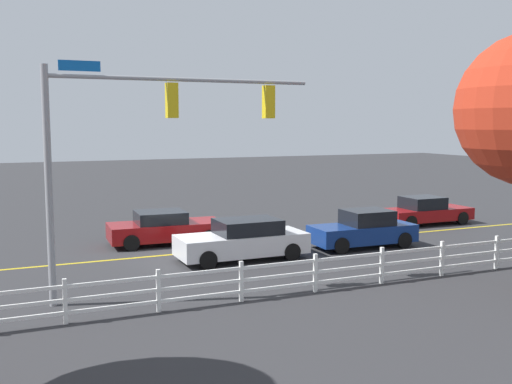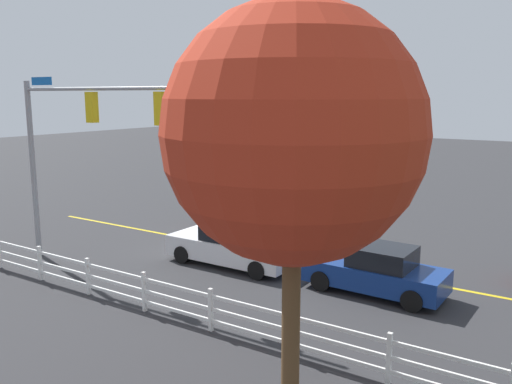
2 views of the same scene
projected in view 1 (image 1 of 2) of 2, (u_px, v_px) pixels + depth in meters
The scene contains 8 objects.
ground_plane at pixel (189, 253), 23.02m from camera, with size 120.00×120.00×0.00m, color #2D2D30.
lane_center_stripe at pixel (283, 245), 24.61m from camera, with size 28.00×0.16×0.01m, color gold.
signal_assembly at pixel (140, 133), 16.85m from camera, with size 7.83×0.38×6.64m.
car_0 at pixel (243, 240), 21.87m from camera, with size 4.76×1.96×1.48m.
car_1 at pixel (364, 230), 24.09m from camera, with size 4.29×1.90×1.50m.
car_2 at pixel (165, 228), 24.75m from camera, with size 4.76×2.22×1.37m.
car_3 at pixel (425, 211), 29.56m from camera, with size 4.59×1.90×1.38m.
white_rail_fence at pixel (349, 268), 18.11m from camera, with size 26.10×0.10×1.15m.
Camera 1 is at (6.70, 21.73, 4.97)m, focal length 41.95 mm.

